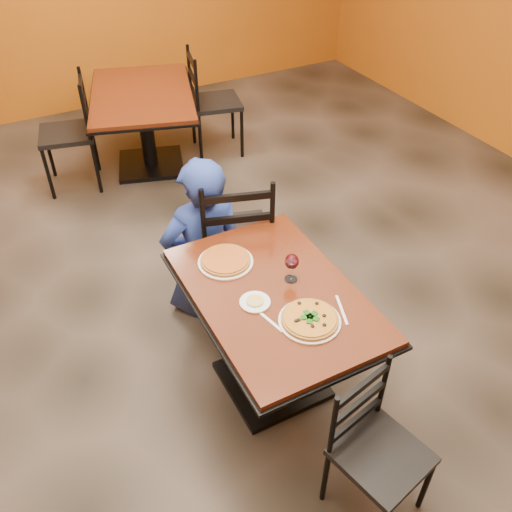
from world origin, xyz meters
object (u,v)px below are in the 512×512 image
chair_main_near (382,457)px  plate_main (310,321)px  pizza_main (310,319)px  wine_glass (292,266)px  table_main (274,318)px  chair_second_right (216,103)px  plate_far (226,262)px  chair_main_far (234,236)px  side_plate (255,302)px  chair_second_left (66,134)px  table_second (144,112)px  pizza_far (226,260)px  diner (203,236)px

chair_main_near → plate_main: (-0.03, 0.61, 0.34)m
pizza_main → wine_glass: wine_glass is taller
table_main → chair_second_right: (0.93, 2.85, -0.05)m
pizza_main → plate_far: (-0.17, 0.60, -0.02)m
chair_main_far → side_plate: bearing=88.7°
chair_second_left → pizza_main: 3.18m
plate_far → side_plate: size_ratio=1.94×
table_second → pizza_far: bearing=-97.7°
table_second → chair_main_near: size_ratio=1.89×
plate_main → table_second: bearing=87.0°
pizza_main → plate_far: size_ratio=0.92×
plate_far → diner: bearing=82.3°
chair_main_far → side_plate: chair_main_far is taller
table_second → wine_glass: size_ratio=8.72×
pizza_far → side_plate: (-0.00, -0.36, -0.02)m
pizza_main → table_second: bearing=87.0°
diner → side_plate: size_ratio=7.07×
chair_second_right → diner: bearing=166.4°
side_plate → table_main: bearing=11.3°
pizza_main → diner: bearing=95.3°
chair_second_right → wine_glass: (-0.81, -2.81, 0.33)m
chair_main_near → side_plate: size_ratio=5.20×
diner → plate_main: bearing=98.9°
table_second → diner: (-0.27, -2.00, 0.00)m
chair_main_near → wine_glass: bearing=74.2°
pizza_main → side_plate: (-0.18, 0.24, -0.02)m
chair_second_left → pizza_far: size_ratio=3.61×
table_main → table_second: (0.21, 2.85, 0.01)m
plate_main → plate_far: bearing=106.1°
table_main → pizza_main: (0.05, -0.27, 0.21)m
table_main → pizza_far: (-0.13, 0.33, 0.21)m
wine_glass → table_main: bearing=-159.8°
chair_main_far → plate_main: 1.12m
table_main → plate_main: 0.34m
table_second → chair_main_near: 3.74m
plate_far → table_second: bearing=82.3°
chair_second_right → side_plate: 3.08m
chair_second_right → pizza_far: chair_second_right is taller
chair_second_left → wine_glass: 2.90m
chair_main_far → diner: (-0.21, 0.03, 0.05)m
plate_far → pizza_main: bearing=-73.9°
chair_main_far → pizza_main: size_ratio=3.62×
table_main → chair_second_right: size_ratio=1.21×
table_main → chair_second_right: 3.00m
pizza_main → pizza_far: same height
diner → pizza_far: (-0.07, -0.52, 0.21)m
plate_far → chair_main_far: bearing=60.0°
chair_second_right → diner: size_ratio=0.90×
chair_second_right → chair_main_far: bearing=171.7°
chair_second_left → side_plate: chair_second_left is taller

